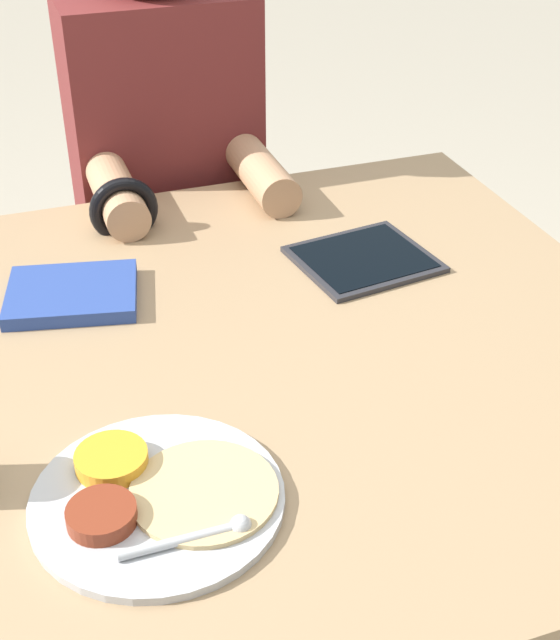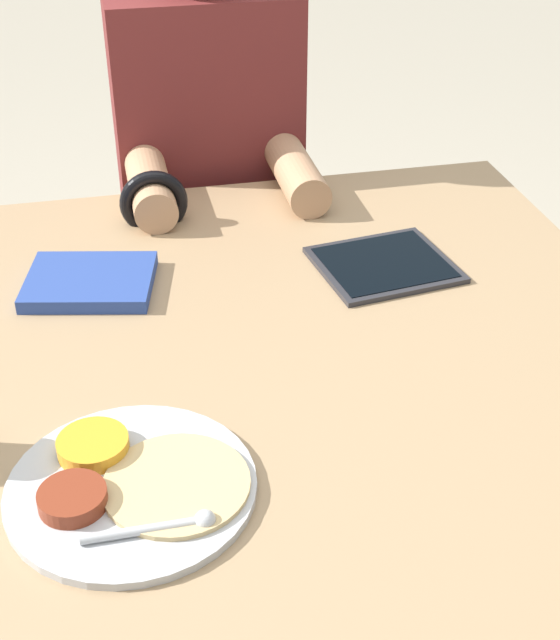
% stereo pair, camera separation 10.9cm
% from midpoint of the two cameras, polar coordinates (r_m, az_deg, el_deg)
% --- Properties ---
extents(dining_table, '(1.25, 1.01, 0.76)m').
position_cam_midpoint_polar(dining_table, '(1.39, -2.49, -15.10)').
color(dining_table, '#9E7F5B').
rests_on(dining_table, ground_plane).
extents(thali_tray, '(0.26, 0.26, 0.03)m').
position_cam_midpoint_polar(thali_tray, '(0.95, -6.32, -10.54)').
color(thali_tray, '#B7BABF').
rests_on(thali_tray, dining_table).
extents(red_notebook, '(0.20, 0.18, 0.02)m').
position_cam_midpoint_polar(red_notebook, '(1.29, -9.71, 2.31)').
color(red_notebook, silver).
rests_on(red_notebook, dining_table).
extents(tablet_device, '(0.21, 0.20, 0.01)m').
position_cam_midpoint_polar(tablet_device, '(1.34, 9.02, 3.45)').
color(tablet_device, '#28282D').
rests_on(tablet_device, dining_table).
extents(person_diner, '(0.35, 0.42, 1.25)m').
position_cam_midpoint_polar(person_diner, '(1.77, -2.66, 5.95)').
color(person_diner, black).
rests_on(person_diner, ground_plane).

